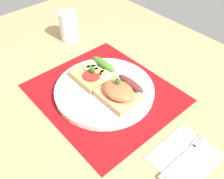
{
  "coord_description": "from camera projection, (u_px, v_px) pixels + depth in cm",
  "views": [
    {
      "loc": [
        37.9,
        -30.88,
        47.28
      ],
      "look_at": [
        3.0,
        0.0,
        3.4
      ],
      "focal_mm": 40.84,
      "sensor_mm": 36.0,
      "label": 1
    }
  ],
  "objects": [
    {
      "name": "placemat",
      "position": [
        105.0,
        93.0,
        0.68
      ],
      "size": [
        36.12,
        32.04,
        0.3
      ],
      "primitive_type": "cube",
      "color": "maroon",
      "rests_on": "ground_plane"
    },
    {
      "name": "sandwich_egg_tomato",
      "position": [
        93.0,
        73.0,
        0.69
      ],
      "size": [
        10.05,
        10.15,
        3.92
      ],
      "color": "tan",
      "rests_on": "plate"
    },
    {
      "name": "drinking_glass",
      "position": [
        69.0,
        26.0,
        0.84
      ],
      "size": [
        6.0,
        6.0,
        9.71
      ],
      "primitive_type": "cylinder",
      "color": "silver",
      "rests_on": "ground_plane"
    },
    {
      "name": "plate",
      "position": [
        104.0,
        90.0,
        0.67
      ],
      "size": [
        26.21,
        26.21,
        1.6
      ],
      "primitive_type": "cylinder",
      "color": "white",
      "rests_on": "placemat"
    },
    {
      "name": "ground_plane",
      "position": [
        105.0,
        97.0,
        0.69
      ],
      "size": [
        120.0,
        90.0,
        3.2
      ],
      "primitive_type": "cube",
      "color": "tan"
    },
    {
      "name": "fork",
      "position": [
        185.0,
        155.0,
        0.53
      ],
      "size": [
        1.62,
        15.06,
        0.32
      ],
      "color": "#B7B7BC",
      "rests_on": "napkin"
    },
    {
      "name": "sandwich_salmon",
      "position": [
        119.0,
        92.0,
        0.63
      ],
      "size": [
        10.24,
        9.32,
        5.6
      ],
      "color": "tan",
      "rests_on": "plate"
    },
    {
      "name": "napkin",
      "position": [
        185.0,
        156.0,
        0.54
      ],
      "size": [
        11.04,
        13.17,
        0.6
      ],
      "primitive_type": "cube",
      "color": "white",
      "rests_on": "ground_plane"
    }
  ]
}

